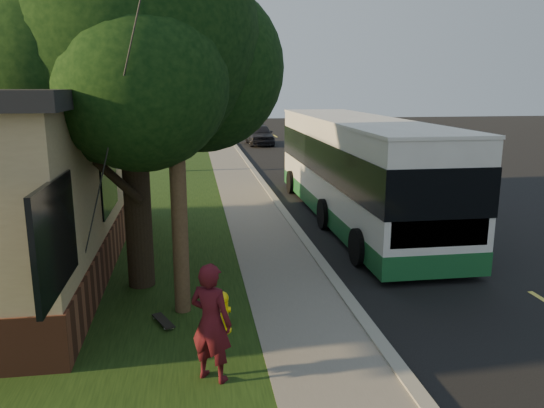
{
  "coord_description": "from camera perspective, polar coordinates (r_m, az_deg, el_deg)",
  "views": [
    {
      "loc": [
        -3.02,
        -8.65,
        4.33
      ],
      "look_at": [
        -1.16,
        3.68,
        1.5
      ],
      "focal_mm": 35.0,
      "sensor_mm": 36.0,
      "label": 1
    }
  ],
  "objects": [
    {
      "name": "ground",
      "position": [
        10.14,
        9.88,
        -12.7
      ],
      "size": [
        120.0,
        120.0,
        0.0
      ],
      "primitive_type": "plane",
      "color": "black",
      "rests_on": "ground"
    },
    {
      "name": "road",
      "position": [
        20.39,
        11.77,
        0.27
      ],
      "size": [
        8.0,
        80.0,
        0.01
      ],
      "primitive_type": "cube",
      "color": "black",
      "rests_on": "ground"
    },
    {
      "name": "curb",
      "position": [
        19.37,
        0.6,
        0.05
      ],
      "size": [
        0.25,
        80.0,
        0.12
      ],
      "primitive_type": "cube",
      "color": "gray",
      "rests_on": "ground"
    },
    {
      "name": "sidewalk",
      "position": [
        19.25,
        -2.34,
        -0.11
      ],
      "size": [
        2.0,
        80.0,
        0.08
      ],
      "primitive_type": "cube",
      "color": "slate",
      "rests_on": "ground"
    },
    {
      "name": "grass_verge",
      "position": [
        19.2,
        -12.78,
        -0.47
      ],
      "size": [
        5.0,
        80.0,
        0.07
      ],
      "primitive_type": "cube",
      "color": "black",
      "rests_on": "ground"
    },
    {
      "name": "fire_hydrant",
      "position": [
        9.5,
        -5.39,
        -11.49
      ],
      "size": [
        0.32,
        0.32,
        0.74
      ],
      "color": "yellow",
      "rests_on": "grass_verge"
    },
    {
      "name": "utility_pole",
      "position": [
        9.66,
        -10.59,
        14.37
      ],
      "size": [
        2.86,
        3.21,
        9.07
      ],
      "color": "#473321",
      "rests_on": "ground"
    },
    {
      "name": "leafy_tree",
      "position": [
        11.39,
        -14.98,
        16.59
      ],
      "size": [
        6.3,
        6.0,
        7.8
      ],
      "color": "black",
      "rests_on": "grass_verge"
    },
    {
      "name": "bare_tree_near",
      "position": [
        26.75,
        -9.67,
        7.93
      ],
      "size": [
        1.38,
        1.21,
        4.31
      ],
      "color": "black",
      "rests_on": "grass_verge"
    },
    {
      "name": "bare_tree_far",
      "position": [
        38.72,
        -8.65,
        9.19
      ],
      "size": [
        1.38,
        1.21,
        4.03
      ],
      "color": "black",
      "rests_on": "grass_verge"
    },
    {
      "name": "traffic_signal",
      "position": [
        42.81,
        -3.94,
        11.19
      ],
      "size": [
        0.18,
        0.22,
        5.5
      ],
      "color": "#2D2D30",
      "rests_on": "ground"
    },
    {
      "name": "transit_bus",
      "position": [
        17.26,
        9.03,
        4.02
      ],
      "size": [
        2.8,
        12.12,
        3.28
      ],
      "color": "silver",
      "rests_on": "ground"
    },
    {
      "name": "skateboarder",
      "position": [
        7.89,
        -6.58,
        -12.53
      ],
      "size": [
        0.78,
        0.72,
        1.8
      ],
      "primitive_type": "imported",
      "rotation": [
        0.0,
        0.0,
        2.57
      ],
      "color": "#430D16",
      "rests_on": "grass_verge"
    },
    {
      "name": "skateboard_main",
      "position": [
        10.05,
        -11.61,
        -12.24
      ],
      "size": [
        0.46,
        0.74,
        0.07
      ],
      "color": "black",
      "rests_on": "grass_verge"
    },
    {
      "name": "dumpster",
      "position": [
        14.15,
        -25.49,
        -3.48
      ],
      "size": [
        1.65,
        1.43,
        1.26
      ],
      "color": "black",
      "rests_on": "building_lot"
    },
    {
      "name": "distant_car",
      "position": [
        38.94,
        -1.37,
        7.51
      ],
      "size": [
        1.82,
        4.45,
        1.51
      ],
      "primitive_type": "imported",
      "rotation": [
        0.0,
        0.0,
        0.01
      ],
      "color": "black",
      "rests_on": "ground"
    }
  ]
}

